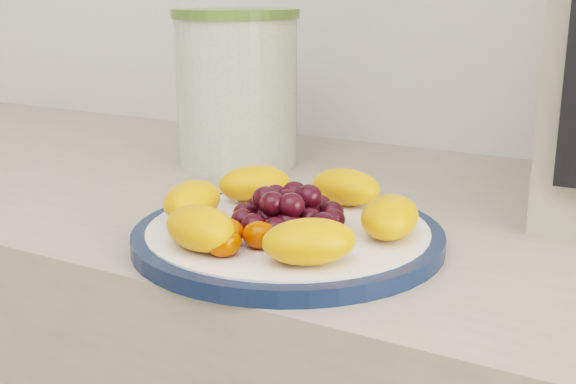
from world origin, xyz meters
The scene contains 5 objects.
plate_rim centered at (0.01, 1.03, 0.91)m, with size 0.28×0.28×0.01m, color #0D1C3C.
plate_face centered at (0.01, 1.03, 0.91)m, with size 0.26×0.26×0.02m, color white.
canister centered at (-0.21, 1.28, 1.00)m, with size 0.16×0.16×0.19m, color #415B10.
canister_lid centered at (-0.21, 1.28, 1.10)m, with size 0.17×0.17×0.01m, color #516F2F.
fruit_plate centered at (0.00, 1.03, 0.93)m, with size 0.25×0.25×0.04m.
Camera 1 is at (0.32, 0.49, 1.13)m, focal length 45.00 mm.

